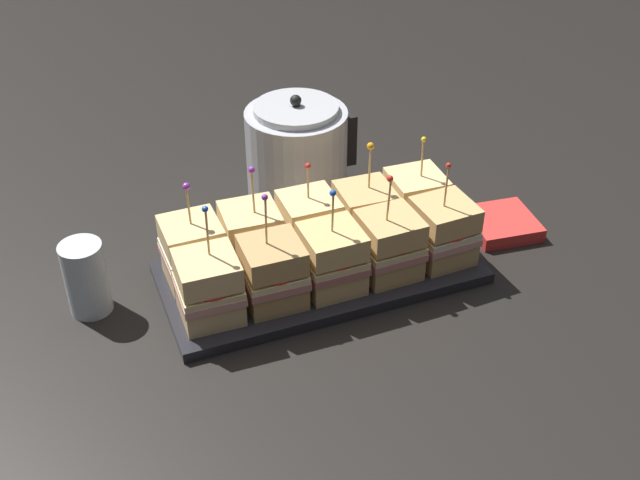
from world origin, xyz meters
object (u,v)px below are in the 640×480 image
Objects in this scene: sandwich_front_right at (389,245)px; sandwich_back_far_right at (415,202)px; sandwich_front_center at (331,259)px; kettle_steel at (297,151)px; napkin_stack at (502,224)px; sandwich_back_right at (365,214)px; sandwich_front_far_left at (209,288)px; sandwich_back_left at (251,238)px; serving_platter at (320,272)px; sandwich_front_far_right at (443,232)px; sandwich_back_center at (310,225)px; sandwich_back_far_left at (193,252)px; sandwich_front_left at (273,273)px; drinking_glass at (86,278)px.

sandwich_front_right is 0.13m from sandwich_back_far_right.
kettle_steel is (0.06, 0.30, 0.02)m from sandwich_front_center.
kettle_steel reaches higher than napkin_stack.
sandwich_back_right is 0.88× the size of kettle_steel.
sandwich_front_far_left is 0.13m from sandwich_back_left.
sandwich_back_far_right is at bearing 45.50° from sandwich_front_right.
serving_platter is 0.20m from sandwich_front_far_left.
serving_platter is 0.34m from napkin_stack.
sandwich_back_left reaches higher than sandwich_front_center.
sandwich_front_right reaches higher than kettle_steel.
napkin_stack is (0.28, -0.24, -0.07)m from kettle_steel.
sandwich_front_far_right is 1.46× the size of napkin_stack.
sandwich_back_far_right reaches higher than sandwich_back_center.
sandwich_back_left is (-0.10, 0.05, 0.06)m from serving_platter.
sandwich_front_center is 0.21m from sandwich_back_far_right.
serving_platter is at bearing -91.59° from sandwich_back_center.
sandwich_back_far_left is 0.96× the size of sandwich_back_right.
serving_platter is 0.12m from sandwich_back_right.
sandwich_back_left is at bearing -126.61° from kettle_steel.
serving_platter is at bearing -26.86° from sandwich_back_left.
sandwich_back_center is 0.21m from kettle_steel.
sandwich_back_far_right is (0.28, -0.00, -0.00)m from sandwich_back_left.
sandwich_front_far_right is 1.04× the size of sandwich_back_far_left.
sandwich_front_left is 1.14× the size of sandwich_back_center.
sandwich_front_right is 1.01× the size of sandwich_back_right.
sandwich_back_far_right reaches higher than napkin_stack.
sandwich_front_center is at bearing -0.44° from sandwich_front_left.
sandwich_front_left reaches higher than sandwich_front_right.
sandwich_back_far_right reaches higher than sandwich_back_far_left.
drinking_glass is at bearing -153.84° from kettle_steel.
sandwich_back_left reaches higher than sandwich_front_far_right.
sandwich_back_center is 0.80× the size of kettle_steel.
kettle_steel is at bearing 101.16° from sandwich_back_right.
sandwich_back_far_right is (0.38, 0.09, -0.00)m from sandwich_front_far_left.
napkin_stack is at bearing 20.14° from sandwich_front_far_right.
sandwich_front_right is at bearing -166.81° from napkin_stack.
sandwich_back_far_left is (-0.19, 0.05, 0.06)m from serving_platter.
drinking_glass reaches higher than serving_platter.
sandwich_front_right reaches higher than drinking_glass.
serving_platter is at bearing -178.49° from napkin_stack.
kettle_steel is (0.24, 0.30, 0.02)m from sandwich_front_far_left.
sandwich_front_right is at bearing 0.20° from sandwich_front_center.
sandwich_back_far_right is at bearing 0.11° from sandwich_back_far_left.
sandwich_front_far_right is (0.19, 0.00, -0.00)m from sandwich_front_center.
serving_platter is 2.92× the size of sandwich_back_far_left.
sandwich_front_far_left is 0.39m from kettle_steel.
sandwich_front_left is at bearing -152.81° from serving_platter.
sandwich_front_center reaches higher than sandwich_back_center.
serving_platter is 2.80× the size of sandwich_front_far_right.
sandwich_front_right is at bearing -45.72° from sandwich_back_center.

